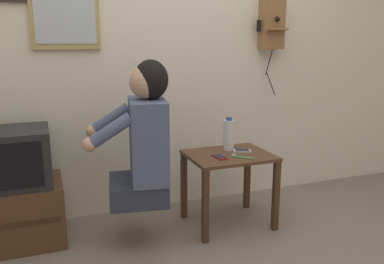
{
  "coord_description": "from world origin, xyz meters",
  "views": [
    {
      "loc": [
        -0.87,
        -1.78,
        1.31
      ],
      "look_at": [
        0.04,
        0.64,
        0.72
      ],
      "focal_mm": 38.0,
      "sensor_mm": 36.0,
      "label": 1
    }
  ],
  "objects_px": {
    "person": "(144,137)",
    "wall_phone_antique": "(272,23)",
    "water_bottle": "(229,135)",
    "toothbrush": "(241,157)",
    "television": "(4,158)",
    "cell_phone_spare": "(242,151)",
    "cell_phone_held": "(219,157)"
  },
  "relations": [
    {
      "from": "person",
      "to": "wall_phone_antique",
      "type": "relative_size",
      "value": 1.08
    },
    {
      "from": "water_bottle",
      "to": "toothbrush",
      "type": "xyz_separation_m",
      "value": [
        -0.01,
        -0.22,
        -0.11
      ]
    },
    {
      "from": "television",
      "to": "cell_phone_spare",
      "type": "relative_size",
      "value": 4.03
    },
    {
      "from": "person",
      "to": "cell_phone_spare",
      "type": "distance_m",
      "value": 0.76
    },
    {
      "from": "person",
      "to": "wall_phone_antique",
      "type": "bearing_deg",
      "value": -58.07
    },
    {
      "from": "person",
      "to": "cell_phone_held",
      "type": "relative_size",
      "value": 6.91
    },
    {
      "from": "water_bottle",
      "to": "person",
      "type": "bearing_deg",
      "value": -167.11
    },
    {
      "from": "person",
      "to": "television",
      "type": "distance_m",
      "value": 0.89
    },
    {
      "from": "person",
      "to": "water_bottle",
      "type": "bearing_deg",
      "value": -67.43
    },
    {
      "from": "cell_phone_spare",
      "to": "water_bottle",
      "type": "height_order",
      "value": "water_bottle"
    },
    {
      "from": "cell_phone_spare",
      "to": "water_bottle",
      "type": "xyz_separation_m",
      "value": [
        -0.07,
        0.08,
        0.11
      ]
    },
    {
      "from": "television",
      "to": "water_bottle",
      "type": "relative_size",
      "value": 2.3
    },
    {
      "from": "person",
      "to": "water_bottle",
      "type": "xyz_separation_m",
      "value": [
        0.66,
        0.15,
        -0.07
      ]
    },
    {
      "from": "person",
      "to": "toothbrush",
      "type": "distance_m",
      "value": 0.68
    },
    {
      "from": "person",
      "to": "wall_phone_antique",
      "type": "height_order",
      "value": "wall_phone_antique"
    },
    {
      "from": "cell_phone_spare",
      "to": "toothbrush",
      "type": "height_order",
      "value": "toothbrush"
    },
    {
      "from": "cell_phone_held",
      "to": "water_bottle",
      "type": "relative_size",
      "value": 0.54
    },
    {
      "from": "person",
      "to": "wall_phone_antique",
      "type": "distance_m",
      "value": 1.48
    },
    {
      "from": "television",
      "to": "water_bottle",
      "type": "distance_m",
      "value": 1.5
    },
    {
      "from": "cell_phone_held",
      "to": "toothbrush",
      "type": "relative_size",
      "value": 1.05
    },
    {
      "from": "person",
      "to": "cell_phone_held",
      "type": "bearing_deg",
      "value": -81.55
    },
    {
      "from": "television",
      "to": "cell_phone_spare",
      "type": "height_order",
      "value": "television"
    },
    {
      "from": "cell_phone_spare",
      "to": "water_bottle",
      "type": "relative_size",
      "value": 0.57
    },
    {
      "from": "cell_phone_spare",
      "to": "toothbrush",
      "type": "xyz_separation_m",
      "value": [
        -0.08,
        -0.14,
        0.0
      ]
    },
    {
      "from": "cell_phone_held",
      "to": "water_bottle",
      "type": "distance_m",
      "value": 0.24
    },
    {
      "from": "wall_phone_antique",
      "to": "cell_phone_held",
      "type": "relative_size",
      "value": 6.39
    },
    {
      "from": "wall_phone_antique",
      "to": "cell_phone_spare",
      "type": "distance_m",
      "value": 1.1
    },
    {
      "from": "television",
      "to": "water_bottle",
      "type": "bearing_deg",
      "value": -4.68
    },
    {
      "from": "television",
      "to": "cell_phone_held",
      "type": "bearing_deg",
      "value": -11.95
    },
    {
      "from": "wall_phone_antique",
      "to": "toothbrush",
      "type": "xyz_separation_m",
      "value": [
        -0.54,
        -0.56,
        -0.91
      ]
    },
    {
      "from": "wall_phone_antique",
      "to": "water_bottle",
      "type": "bearing_deg",
      "value": -147.48
    },
    {
      "from": "water_bottle",
      "to": "toothbrush",
      "type": "distance_m",
      "value": 0.25
    }
  ]
}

